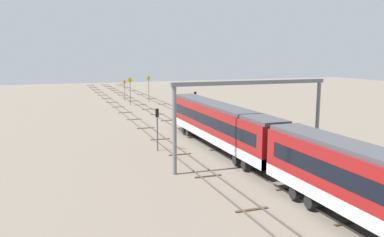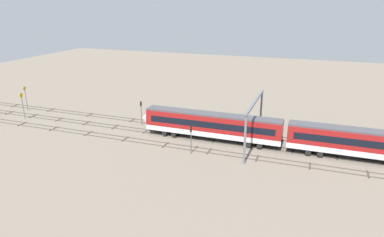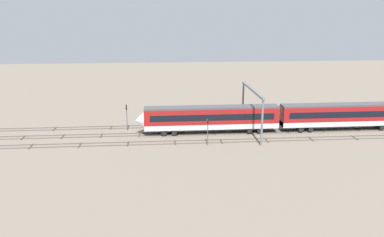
% 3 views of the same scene
% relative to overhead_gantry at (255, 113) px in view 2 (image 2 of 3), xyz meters
% --- Properties ---
extents(ground_plane, '(203.75, 203.75, 0.00)m').
position_rel_overhead_gantry_xyz_m(ground_plane, '(10.12, 0.04, -5.89)').
color(ground_plane, gray).
extents(track_near_foreground, '(187.75, 2.40, 0.16)m').
position_rel_overhead_gantry_xyz_m(track_near_foreground, '(10.12, -4.75, -5.82)').
color(track_near_foreground, '#59544C').
rests_on(track_near_foreground, ground).
extents(track_with_train, '(187.75, 2.40, 0.16)m').
position_rel_overhead_gantry_xyz_m(track_with_train, '(10.12, 0.04, -5.82)').
color(track_with_train, '#59544C').
rests_on(track_with_train, ground).
extents(track_middle, '(187.75, 2.40, 0.16)m').
position_rel_overhead_gantry_xyz_m(track_middle, '(10.12, 4.83, -5.82)').
color(track_middle, '#59544C').
rests_on(track_middle, ground).
extents(overhead_gantry, '(0.40, 15.22, 7.99)m').
position_rel_overhead_gantry_xyz_m(overhead_gantry, '(0.00, 0.00, 0.00)').
color(overhead_gantry, slate).
rests_on(overhead_gantry, ground).
extents(speed_sign_near_foreground, '(0.14, 0.97, 5.55)m').
position_rel_overhead_gantry_xyz_m(speed_sign_near_foreground, '(47.47, 1.97, -2.27)').
color(speed_sign_near_foreground, '#4C4C51').
rests_on(speed_sign_near_foreground, ground).
extents(speed_sign_far_trackside, '(0.14, 0.89, 5.60)m').
position_rel_overhead_gantry_xyz_m(speed_sign_far_trackside, '(51.33, -2.78, -2.32)').
color(speed_sign_far_trackside, '#4C4C51').
rests_on(speed_sign_far_trackside, ground).
extents(signal_light_trackside_approach, '(0.31, 0.32, 4.85)m').
position_rel_overhead_gantry_xyz_m(signal_light_trackside_approach, '(22.56, -2.84, -2.73)').
color(signal_light_trackside_approach, '#4C4C51').
rests_on(signal_light_trackside_approach, ground).
extents(signal_light_trackside_departure, '(0.31, 0.32, 4.59)m').
position_rel_overhead_gantry_xyz_m(signal_light_trackside_departure, '(8.75, 6.55, -2.89)').
color(signal_light_trackside_departure, '#4C4C51').
rests_on(signal_light_trackside_departure, ground).
extents(relay_cabinet, '(1.61, 0.71, 1.79)m').
position_rel_overhead_gantry_xyz_m(relay_cabinet, '(12.88, -7.76, -5.00)').
color(relay_cabinet, '#597259').
rests_on(relay_cabinet, ground).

